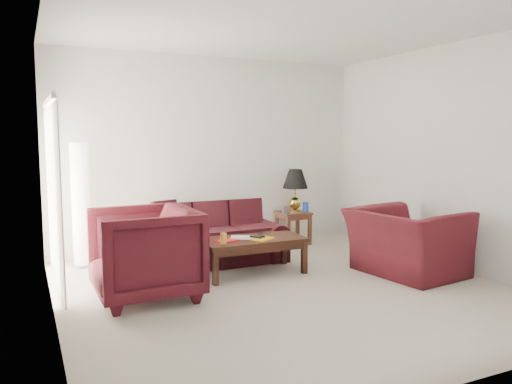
% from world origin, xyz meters
% --- Properties ---
extents(floor, '(5.00, 5.00, 0.00)m').
position_xyz_m(floor, '(0.00, 0.00, 0.00)').
color(floor, beige).
rests_on(floor, ground).
extents(blinds, '(0.10, 2.00, 2.16)m').
position_xyz_m(blinds, '(-2.42, 1.30, 1.08)').
color(blinds, silver).
rests_on(blinds, ground).
extents(sofa, '(1.99, 0.90, 0.81)m').
position_xyz_m(sofa, '(-0.35, 1.46, 0.40)').
color(sofa, black).
rests_on(sofa, ground).
extents(throw_pillow, '(0.42, 0.29, 0.40)m').
position_xyz_m(throw_pillow, '(-0.86, 2.13, 0.65)').
color(throw_pillow, black).
rests_on(throw_pillow, sofa).
extents(end_table, '(0.50, 0.50, 0.53)m').
position_xyz_m(end_table, '(1.29, 2.15, 0.27)').
color(end_table, '#58311E').
rests_on(end_table, ground).
extents(table_lamp, '(0.55, 0.55, 0.70)m').
position_xyz_m(table_lamp, '(1.35, 2.19, 0.88)').
color(table_lamp, gold).
rests_on(table_lamp, end_table).
extents(clock, '(0.13, 0.05, 0.13)m').
position_xyz_m(clock, '(1.06, 1.99, 0.59)').
color(clock, '#B5B6BA').
rests_on(clock, end_table).
extents(blue_canister, '(0.12, 0.12, 0.16)m').
position_xyz_m(blue_canister, '(1.46, 2.04, 0.61)').
color(blue_canister, '#1A41AE').
rests_on(blue_canister, end_table).
extents(picture_frame, '(0.13, 0.15, 0.05)m').
position_xyz_m(picture_frame, '(1.12, 2.31, 0.60)').
color(picture_frame, silver).
rests_on(picture_frame, end_table).
extents(floor_lamp, '(0.36, 0.36, 1.71)m').
position_xyz_m(floor_lamp, '(-2.03, 2.09, 0.85)').
color(floor_lamp, silver).
rests_on(floor_lamp, ground).
extents(armchair_left, '(1.12, 1.09, 1.00)m').
position_xyz_m(armchair_left, '(-1.56, 0.38, 0.50)').
color(armchair_left, '#3A0D14').
rests_on(armchair_left, ground).
extents(armchair_right, '(1.29, 1.43, 0.84)m').
position_xyz_m(armchair_right, '(1.69, -0.09, 0.42)').
color(armchair_right, '#430F16').
rests_on(armchair_right, ground).
extents(coffee_table, '(1.34, 0.69, 0.47)m').
position_xyz_m(coffee_table, '(-0.09, 0.77, 0.23)').
color(coffee_table, black).
rests_on(coffee_table, ground).
extents(magazine_red, '(0.31, 0.28, 0.01)m').
position_xyz_m(magazine_red, '(-0.46, 0.73, 0.47)').
color(magazine_red, '#B5121D').
rests_on(magazine_red, coffee_table).
extents(magazine_white, '(0.36, 0.33, 0.02)m').
position_xyz_m(magazine_white, '(-0.21, 0.83, 0.47)').
color(magazine_white, silver).
rests_on(magazine_white, coffee_table).
extents(magazine_orange, '(0.34, 0.32, 0.02)m').
position_xyz_m(magazine_orange, '(-0.01, 0.65, 0.47)').
color(magazine_orange, gold).
rests_on(magazine_orange, coffee_table).
extents(remote_a, '(0.13, 0.17, 0.02)m').
position_xyz_m(remote_a, '(-0.08, 0.69, 0.49)').
color(remote_a, black).
rests_on(remote_a, coffee_table).
extents(remote_b, '(0.10, 0.20, 0.02)m').
position_xyz_m(remote_b, '(0.03, 0.75, 0.50)').
color(remote_b, black).
rests_on(remote_b, coffee_table).
extents(yellow_glass, '(0.10, 0.10, 0.13)m').
position_xyz_m(yellow_glass, '(-0.55, 0.61, 0.53)').
color(yellow_glass, gold).
rests_on(yellow_glass, coffee_table).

